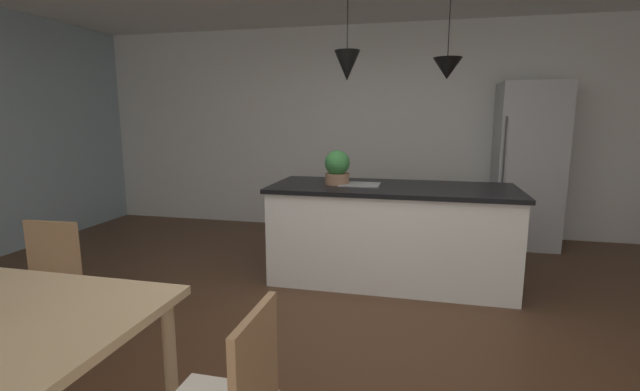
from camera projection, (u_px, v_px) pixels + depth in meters
ground_plane at (341, 349)px, 2.99m from camera, size 10.00×8.40×0.04m
wall_back_kitchen at (387, 130)px, 5.87m from camera, size 10.00×0.12×2.70m
chair_far_left at (40, 288)px, 2.76m from camera, size 0.42×0.42×0.87m
kitchen_island at (391, 232)px, 4.12m from camera, size 2.23×0.92×0.91m
refrigerator at (527, 166)px, 5.17m from camera, size 0.72×0.67×1.91m
pendant_over_island_main at (347, 66)px, 3.95m from camera, size 0.23×0.23×0.85m
pendant_over_island_aux at (447, 68)px, 3.76m from camera, size 0.25×0.25×0.86m
potted_plant_on_island at (337, 167)px, 4.13m from camera, size 0.23×0.23×0.32m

